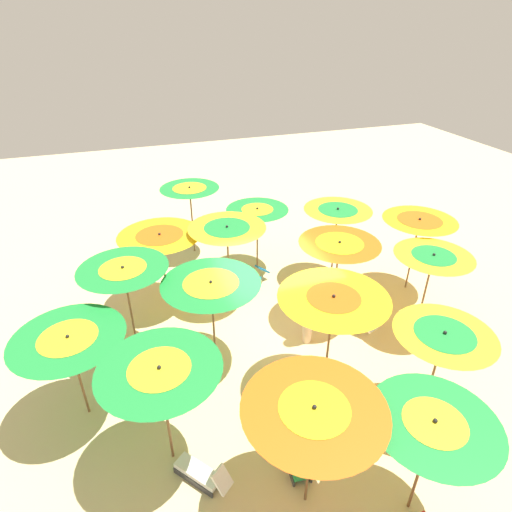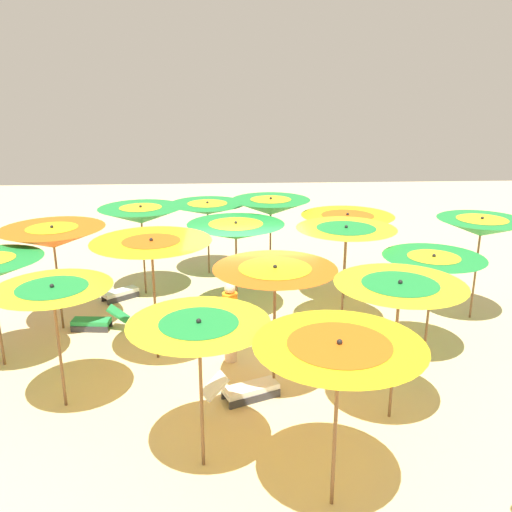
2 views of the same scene
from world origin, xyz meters
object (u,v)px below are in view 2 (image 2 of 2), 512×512
object	(u,v)px
beach_umbrella_5	(346,235)
beach_umbrella_14	(53,298)
beach_umbrella_6	(236,231)
beach_umbrella_2	(271,207)
beach_umbrella_9	(275,279)
lounger_0	(96,321)
beach_umbrella_0	(481,227)
lounger_4	(245,389)
beach_umbrella_13	(199,337)
beach_umbrella_3	(208,209)
beachgoer_0	(230,321)
beach_umbrella_8	(399,295)
beach_umbrella_10	(152,249)
beach_umbrella_12	(339,356)
beach_umbrella_4	(433,265)
beach_umbrella_1	(347,222)
lounger_1	(368,335)
beach_umbrella_7	(141,215)
lounger_3	(117,292)
beach_umbrella_11	(53,238)

from	to	relation	value
beach_umbrella_5	beach_umbrella_14	size ratio (longest dim) A/B	1.08
beach_umbrella_6	beach_umbrella_2	bearing A→B (deg)	152.38
beach_umbrella_9	lounger_0	bearing A→B (deg)	-126.25
beach_umbrella_0	lounger_4	size ratio (longest dim) A/B	1.75
beach_umbrella_13	beach_umbrella_3	bearing A→B (deg)	-179.01
lounger_4	beachgoer_0	world-z (taller)	beachgoer_0
beach_umbrella_2	beach_umbrella_8	size ratio (longest dim) A/B	1.02
beach_umbrella_10	beach_umbrella_14	world-z (taller)	beach_umbrella_10
beach_umbrella_14	lounger_4	xyz separation A→B (m)	(-0.01, 3.07, -1.76)
beach_umbrella_12	beach_umbrella_9	bearing A→B (deg)	-169.62
beach_umbrella_4	beach_umbrella_9	xyz separation A→B (m)	(1.15, -3.16, 0.19)
beach_umbrella_0	beach_umbrella_6	distance (m)	5.51
beach_umbrella_1	beach_umbrella_8	size ratio (longest dim) A/B	0.95
beach_umbrella_4	lounger_1	size ratio (longest dim) A/B	1.71
beach_umbrella_8	lounger_4	xyz separation A→B (m)	(-0.64, -2.36, -1.94)
beach_umbrella_1	beach_umbrella_6	size ratio (longest dim) A/B	1.01
beach_umbrella_4	beachgoer_0	world-z (taller)	beach_umbrella_4
beach_umbrella_3	beach_umbrella_7	world-z (taller)	beach_umbrella_7
beach_umbrella_10	lounger_3	xyz separation A→B (m)	(-3.15, -1.38, -2.07)
beach_umbrella_11	beach_umbrella_12	distance (m)	7.59
lounger_1	beach_umbrella_14	bearing A→B (deg)	86.03
beach_umbrella_1	beach_umbrella_11	distance (m)	6.82
beach_umbrella_3	lounger_4	size ratio (longest dim) A/B	1.55
lounger_0	beach_umbrella_9	bearing A→B (deg)	149.29
beach_umbrella_14	lounger_3	size ratio (longest dim) A/B	2.02
lounger_1	lounger_3	bearing A→B (deg)	40.92
beach_umbrella_7	lounger_0	size ratio (longest dim) A/B	1.83
beach_umbrella_14	beach_umbrella_3	bearing A→B (deg)	161.48
beach_umbrella_1	beach_umbrella_0	bearing A→B (deg)	63.66
lounger_0	lounger_1	world-z (taller)	lounger_0
beach_umbrella_7	beach_umbrella_13	bearing A→B (deg)	14.35
beachgoer_0	beach_umbrella_1	bearing A→B (deg)	-48.30
beach_umbrella_3	lounger_4	distance (m)	7.01
beach_umbrella_0	beach_umbrella_6	size ratio (longest dim) A/B	1.08
beach_umbrella_9	lounger_3	xyz separation A→B (m)	(-4.49, -3.60, -1.91)
beach_umbrella_0	lounger_3	world-z (taller)	beach_umbrella_0
beach_umbrella_8	lounger_4	size ratio (longest dim) A/B	1.72
beach_umbrella_3	beach_umbrella_5	distance (m)	5.02
lounger_0	beach_umbrella_6	bearing A→B (deg)	-160.87
beach_umbrella_14	beach_umbrella_4	bearing A→B (deg)	102.08
lounger_0	beach_umbrella_3	bearing A→B (deg)	-117.36
beach_umbrella_1	beach_umbrella_10	bearing A→B (deg)	-56.19
beach_umbrella_11	beach_umbrella_13	bearing A→B (deg)	34.65
beach_umbrella_2	beach_umbrella_7	bearing A→B (deg)	-83.35
beach_umbrella_12	beachgoer_0	world-z (taller)	beach_umbrella_12
beach_umbrella_13	lounger_1	distance (m)	5.28
beach_umbrella_3	lounger_3	world-z (taller)	beach_umbrella_3
beach_umbrella_1	beach_umbrella_13	distance (m)	7.08
beach_umbrella_0	beach_umbrella_4	size ratio (longest dim) A/B	1.13
beach_umbrella_8	beach_umbrella_6	bearing A→B (deg)	-151.31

